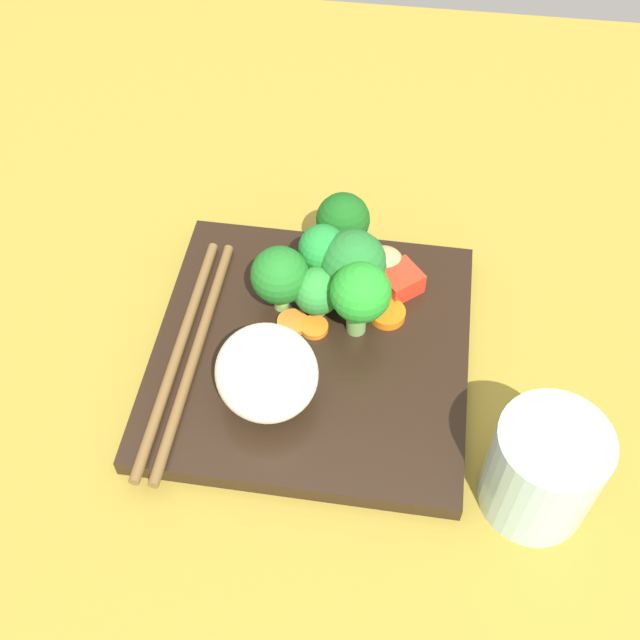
{
  "coord_description": "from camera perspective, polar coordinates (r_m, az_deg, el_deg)",
  "views": [
    {
      "loc": [
        37.34,
        5.72,
        53.12
      ],
      "look_at": [
        -1.17,
        0.55,
        3.58
      ],
      "focal_mm": 44.09,
      "sensor_mm": 36.0,
      "label": 1
    }
  ],
  "objects": [
    {
      "name": "carrot_slice_1",
      "position": [
        0.66,
        4.92,
        0.46
      ],
      "size": [
        4.23,
        4.23,
        0.79
      ],
      "primitive_type": "cylinder",
      "rotation": [
        0.0,
        0.0,
        2.45
      ],
      "color": "orange",
      "rests_on": "square_plate"
    },
    {
      "name": "square_plate",
      "position": [
        0.65,
        -0.62,
        -2.29
      ],
      "size": [
        25.74,
        25.74,
        1.58
      ],
      "primitive_type": "cube",
      "rotation": [
        0.0,
        0.0,
        -0.01
      ],
      "color": "black",
      "rests_on": "ground_plane"
    },
    {
      "name": "drinking_glass",
      "position": [
        0.57,
        15.88,
        -10.4
      ],
      "size": [
        7.74,
        7.74,
        8.57
      ],
      "primitive_type": "cylinder",
      "color": "silver",
      "rests_on": "ground_plane"
    },
    {
      "name": "pepper_chunk_2",
      "position": [
        0.69,
        3.14,
        4.75
      ],
      "size": [
        1.64,
        2.16,
        1.64
      ],
      "primitive_type": "cube",
      "rotation": [
        0.0,
        0.0,
        1.46
      ],
      "color": "red",
      "rests_on": "square_plate"
    },
    {
      "name": "broccoli_floret_5",
      "position": [
        0.64,
        -2.93,
        3.21
      ],
      "size": [
        4.83,
        4.83,
        6.1
      ],
      "color": "#82B356",
      "rests_on": "square_plate"
    },
    {
      "name": "carrot_slice_2",
      "position": [
        0.65,
        -2.0,
        -0.18
      ],
      "size": [
        3.61,
        3.61,
        0.51
      ],
      "primitive_type": "cylinder",
      "rotation": [
        0.0,
        0.0,
        4.11
      ],
      "color": "orange",
      "rests_on": "square_plate"
    },
    {
      "name": "pepper_chunk_0",
      "position": [
        0.67,
        5.82,
        2.85
      ],
      "size": [
        4.41,
        4.43,
        2.0
      ],
      "primitive_type": "cube",
      "rotation": [
        0.0,
        0.0,
        0.7
      ],
      "color": "red",
      "rests_on": "square_plate"
    },
    {
      "name": "broccoli_floret_2",
      "position": [
        0.61,
        2.95,
        1.9
      ],
      "size": [
        4.88,
        4.88,
        7.21
      ],
      "color": "#74AD54",
      "rests_on": "square_plate"
    },
    {
      "name": "broccoli_floret_3",
      "position": [
        0.64,
        0.11,
        2.04
      ],
      "size": [
        4.02,
        4.02,
        4.78
      ],
      "color": "#5E9248",
      "rests_on": "square_plate"
    },
    {
      "name": "broccoli_floret_1",
      "position": [
        0.68,
        1.69,
        7.24
      ],
      "size": [
        4.68,
        4.68,
        6.23
      ],
      "color": "#65A346",
      "rests_on": "square_plate"
    },
    {
      "name": "broccoli_floret_0",
      "position": [
        0.64,
        2.41,
        4.11
      ],
      "size": [
        5.52,
        5.52,
        6.88
      ],
      "color": "#72B95E",
      "rests_on": "square_plate"
    },
    {
      "name": "broccoli_floret_4",
      "position": [
        0.65,
        -0.05,
        5.11
      ],
      "size": [
        4.06,
        4.06,
        6.42
      ],
      "color": "#5C9346",
      "rests_on": "square_plate"
    },
    {
      "name": "chopstick_pair",
      "position": [
        0.64,
        -9.66,
        -2.33
      ],
      "size": [
        23.47,
        2.89,
        0.85
      ],
      "rotation": [
        0.0,
        0.0,
        6.26
      ],
      "color": "brown",
      "rests_on": "square_plate"
    },
    {
      "name": "carrot_slice_0",
      "position": [
        0.65,
        -0.13,
        -0.56
      ],
      "size": [
        2.94,
        2.94,
        0.51
      ],
      "primitive_type": "cylinder",
      "rotation": [
        0.0,
        0.0,
        5.03
      ],
      "color": "orange",
      "rests_on": "square_plate"
    },
    {
      "name": "pepper_chunk_1",
      "position": [
        0.68,
        1.79,
        3.45
      ],
      "size": [
        2.54,
        2.18,
        1.39
      ],
      "primitive_type": "cube",
      "rotation": [
        0.0,
        0.0,
        2.79
      ],
      "color": "red",
      "rests_on": "square_plate"
    },
    {
      "name": "rice_mound",
      "position": [
        0.59,
        -3.89,
        -3.81
      ],
      "size": [
        10.85,
        10.63,
        6.07
      ],
      "primitive_type": "ellipsoid",
      "rotation": [
        0.0,
        0.0,
        3.62
      ],
      "color": "white",
      "rests_on": "square_plate"
    },
    {
      "name": "ground_plane",
      "position": [
        0.66,
        -0.61,
        -3.2
      ],
      "size": [
        110.0,
        110.0,
        2.0
      ],
      "primitive_type": "cube",
      "color": "olive"
    },
    {
      "name": "chicken_piece_1",
      "position": [
        0.68,
        4.61,
        4.24
      ],
      "size": [
        3.53,
        3.96,
        2.7
      ],
      "primitive_type": "ellipsoid",
      "rotation": [
        0.0,
        0.0,
        1.74
      ],
      "color": "tan",
      "rests_on": "square_plate"
    },
    {
      "name": "carrot_slice_3",
      "position": [
        0.68,
        4.03,
        2.31
      ],
      "size": [
        3.08,
        3.08,
        0.41
      ],
      "primitive_type": "cylinder",
      "rotation": [
        0.0,
        0.0,
        0.77
      ],
      "color": "orange",
      "rests_on": "square_plate"
    }
  ]
}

